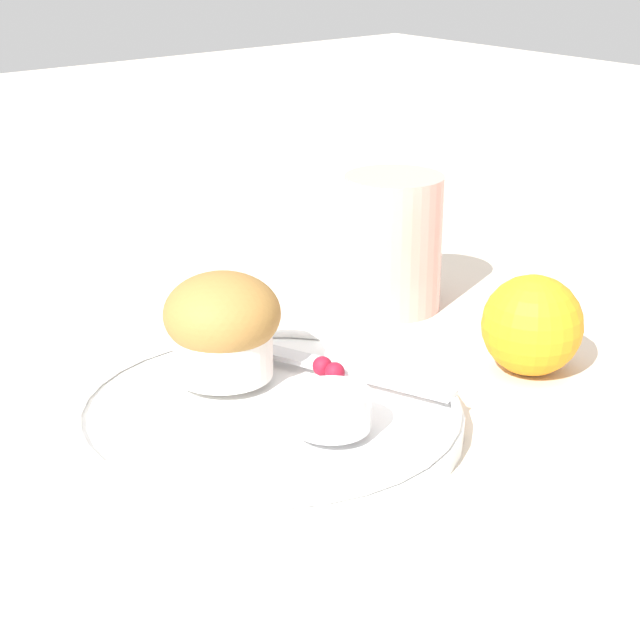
# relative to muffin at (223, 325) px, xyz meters

# --- Properties ---
(ground_plane) EXTENTS (3.00, 3.00, 0.00)m
(ground_plane) POSITION_rel_muffin_xyz_m (0.06, 0.01, -0.05)
(ground_plane) COLOR beige
(plate) EXTENTS (0.24, 0.24, 0.02)m
(plate) POSITION_rel_muffin_xyz_m (0.05, -0.00, -0.04)
(plate) COLOR white
(plate) RESTS_ON ground_plane
(muffin) EXTENTS (0.08, 0.08, 0.07)m
(muffin) POSITION_rel_muffin_xyz_m (0.00, 0.00, 0.00)
(muffin) COLOR silver
(muffin) RESTS_ON plate
(cream_ramekin) EXTENTS (0.05, 0.05, 0.02)m
(cream_ramekin) POSITION_rel_muffin_xyz_m (0.10, 0.01, -0.02)
(cream_ramekin) COLOR silver
(cream_ramekin) RESTS_ON plate
(berry_pair) EXTENTS (0.03, 0.01, 0.01)m
(berry_pair) POSITION_rel_muffin_xyz_m (0.05, 0.05, -0.03)
(berry_pair) COLOR maroon
(berry_pair) RESTS_ON plate
(butter_knife) EXTENTS (0.16, 0.07, 0.00)m
(butter_knife) POSITION_rel_muffin_xyz_m (0.05, 0.06, -0.03)
(butter_knife) COLOR silver
(butter_knife) RESTS_ON plate
(orange_fruit) EXTENTS (0.07, 0.07, 0.07)m
(orange_fruit) POSITION_rel_muffin_xyz_m (0.10, 0.19, -0.02)
(orange_fruit) COLOR orange
(orange_fruit) RESTS_ON ground_plane
(juice_glass) EXTENTS (0.08, 0.08, 0.11)m
(juice_glass) POSITION_rel_muffin_xyz_m (-0.06, 0.21, -0.00)
(juice_glass) COLOR #E5998C
(juice_glass) RESTS_ON ground_plane
(folded_napkin) EXTENTS (0.15, 0.08, 0.01)m
(folded_napkin) POSITION_rel_muffin_xyz_m (-0.18, -0.02, -0.05)
(folded_napkin) COLOR #B2BCCC
(folded_napkin) RESTS_ON ground_plane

